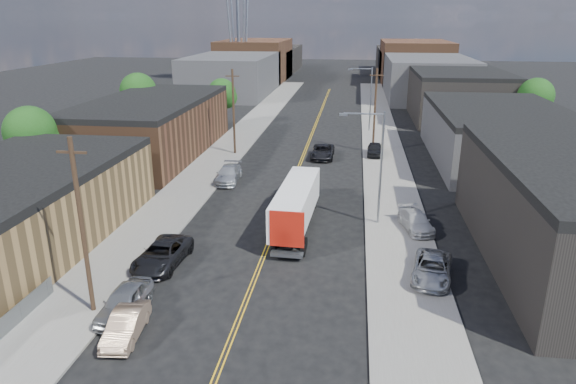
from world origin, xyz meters
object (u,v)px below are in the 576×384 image
(car_left_a, at_px, (125,301))
(car_right_lot_b, at_px, (416,221))
(semi_truck, at_px, (298,199))
(car_right_lot_a, at_px, (432,268))
(car_left_b, at_px, (126,325))
(car_ahead_truck, at_px, (323,152))
(car_right_lot_c, at_px, (375,149))
(car_left_c, at_px, (162,254))
(car_left_d, at_px, (228,174))

(car_left_a, relative_size, car_right_lot_b, 1.03)
(semi_truck, bearing_deg, car_right_lot_a, -38.80)
(car_left_b, bearing_deg, car_ahead_truck, 72.70)
(semi_truck, relative_size, car_right_lot_a, 2.75)
(car_left_a, height_order, car_right_lot_b, car_left_a)
(car_right_lot_a, relative_size, car_right_lot_c, 1.17)
(semi_truck, xyz_separation_m, car_ahead_truck, (0.65, 20.21, -1.27))
(car_right_lot_b, xyz_separation_m, car_ahead_truck, (-8.48, 20.57, -0.06))
(car_left_a, distance_m, car_left_b, 2.22)
(car_right_lot_a, relative_size, car_right_lot_b, 1.09)
(car_left_a, bearing_deg, car_left_c, 92.19)
(car_left_b, bearing_deg, car_left_c, 92.00)
(car_left_c, bearing_deg, car_ahead_truck, 76.66)
(car_left_b, bearing_deg, semi_truck, 61.28)
(car_left_a, xyz_separation_m, car_left_d, (-0.08, 24.35, -0.03))
(semi_truck, xyz_separation_m, car_left_b, (-7.04, -16.36, -1.34))
(car_left_a, height_order, car_left_d, car_left_a)
(semi_truck, xyz_separation_m, car_left_a, (-8.00, -14.36, -1.23))
(car_left_a, xyz_separation_m, car_left_b, (0.96, -2.00, -0.12))
(car_left_d, bearing_deg, car_ahead_truck, 47.51)
(car_left_b, height_order, car_right_lot_c, car_right_lot_c)
(car_left_a, xyz_separation_m, car_left_c, (-0.08, 6.00, -0.02))
(semi_truck, height_order, car_right_lot_b, semi_truck)
(semi_truck, bearing_deg, car_left_a, -116.40)
(car_right_lot_a, relative_size, car_ahead_truck, 0.91)
(car_left_c, bearing_deg, semi_truck, 49.61)
(car_left_b, relative_size, car_left_d, 0.78)
(semi_truck, height_order, car_ahead_truck, semi_truck)
(car_ahead_truck, bearing_deg, car_left_c, -106.01)
(semi_truck, bearing_deg, car_ahead_truck, 90.89)
(semi_truck, relative_size, car_left_d, 2.58)
(car_left_c, relative_size, car_ahead_truck, 1.03)
(car_right_lot_c, relative_size, car_ahead_truck, 0.78)
(car_left_c, bearing_deg, car_left_d, 93.66)
(car_ahead_truck, bearing_deg, car_right_lot_c, 14.85)
(car_right_lot_a, bearing_deg, car_left_b, -142.87)
(car_right_lot_a, height_order, car_right_lot_b, car_right_lot_a)
(car_left_b, height_order, car_left_c, car_left_c)
(car_left_d, xyz_separation_m, car_right_lot_c, (14.76, 11.70, 0.10))
(car_left_a, bearing_deg, car_right_lot_c, 69.24)
(car_ahead_truck, bearing_deg, car_right_lot_b, -66.60)
(car_left_a, height_order, car_ahead_truck, car_left_a)
(car_left_a, distance_m, car_ahead_truck, 35.63)
(semi_truck, xyz_separation_m, car_left_c, (-8.09, -8.36, -1.25))
(car_right_lot_b, bearing_deg, car_left_b, -148.05)
(semi_truck, bearing_deg, car_left_d, 131.70)
(car_left_c, xyz_separation_m, car_right_lot_b, (17.21, 8.00, 0.04))
(car_right_lot_a, xyz_separation_m, car_ahead_truck, (-8.67, 28.45, -0.08))
(car_left_d, relative_size, car_right_lot_a, 1.07)
(car_right_lot_b, bearing_deg, car_left_c, -167.82)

